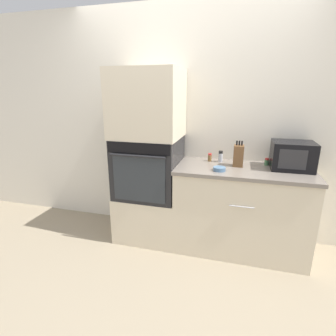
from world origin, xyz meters
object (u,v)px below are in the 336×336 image
at_px(bowl, 219,169).
at_px(microwave, 292,156).
at_px(wall_oven, 149,167).
at_px(condiment_jar_mid, 221,157).
at_px(knife_block, 238,156).
at_px(condiment_jar_far, 267,162).
at_px(condiment_jar_near, 210,157).

bearing_deg(bowl, microwave, 20.19).
relative_size(wall_oven, condiment_jar_mid, 5.54).
bearing_deg(knife_block, condiment_jar_far, 21.80).
bearing_deg(condiment_jar_near, microwave, -5.78).
bearing_deg(condiment_jar_near, wall_oven, -164.68).
distance_m(bowl, condiment_jar_mid, 0.33).
distance_m(microwave, bowl, 0.71).
bearing_deg(condiment_jar_far, wall_oven, -171.73).
xyz_separation_m(microwave, bowl, (-0.66, -0.24, -0.11)).
bearing_deg(bowl, condiment_jar_far, 36.08).
bearing_deg(microwave, knife_block, -176.48).
xyz_separation_m(microwave, condiment_jar_far, (-0.21, 0.08, -0.10)).
height_order(microwave, condiment_jar_far, microwave).
bearing_deg(knife_block, bowl, -127.68).
bearing_deg(microwave, bowl, -159.81).
bearing_deg(microwave, condiment_jar_near, 174.22).
distance_m(microwave, knife_block, 0.50).
height_order(wall_oven, condiment_jar_far, wall_oven).
height_order(microwave, condiment_jar_near, microwave).
xyz_separation_m(microwave, knife_block, (-0.50, -0.03, -0.03)).
distance_m(wall_oven, microwave, 1.44).
bearing_deg(condiment_jar_mid, bowl, -86.91).
bearing_deg(knife_block, condiment_jar_mid, 148.56).
relative_size(knife_block, condiment_jar_mid, 2.16).
height_order(microwave, condiment_jar_mid, microwave).
height_order(knife_block, condiment_jar_near, knife_block).
relative_size(bowl, condiment_jar_mid, 0.98).
bearing_deg(condiment_jar_far, microwave, -21.09).
distance_m(wall_oven, condiment_jar_mid, 0.78).
relative_size(wall_oven, microwave, 1.73).
xyz_separation_m(wall_oven, condiment_jar_near, (0.63, 0.17, 0.10)).
distance_m(knife_block, condiment_jar_far, 0.31).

